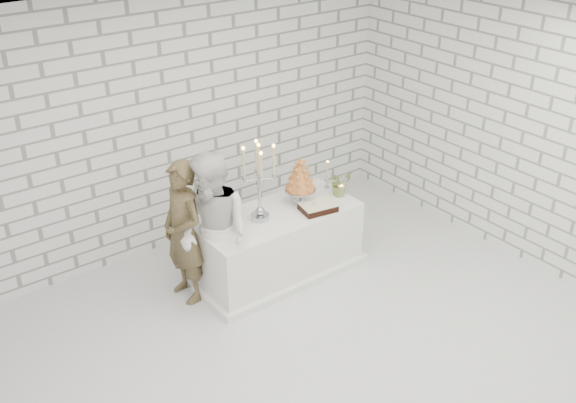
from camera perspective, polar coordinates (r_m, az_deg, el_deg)
The scene contains 14 objects.
ground at distance 6.45m, azimuth 1.44°, elevation -12.67°, with size 6.00×5.00×0.01m, color silver.
ceiling at distance 5.03m, azimuth 1.86°, elevation 14.14°, with size 6.00×5.00×0.01m, color white.
wall_back at distance 7.51m, azimuth -10.42°, elevation 6.50°, with size 6.00×0.01×3.00m, color white.
wall_front at distance 4.30m, azimuth 23.54°, elevation -13.95°, with size 6.00×0.01×3.00m, color white.
wall_right at distance 7.65m, azimuth 19.57°, elevation 5.72°, with size 0.01×5.00×3.00m, color white.
cake_table at distance 7.30m, azimuth -0.89°, elevation -3.59°, with size 1.80×0.80×0.75m, color white.
groom at distance 6.79m, azimuth -8.97°, elevation -2.65°, with size 0.57×0.37×1.55m, color #473922.
bride at distance 6.65m, azimuth -6.36°, elevation -2.66°, with size 0.81×0.63×1.66m, color silver.
candelabra at distance 6.80m, azimuth -2.49°, elevation 1.66°, with size 0.35×0.35×0.87m, color #A6A7B1, non-canonical shape.
croquembouche at distance 7.20m, azimuth 1.07°, elevation 1.81°, with size 0.35×0.35×0.54m, color #9D5424, non-canonical shape.
chocolate_cake at distance 7.15m, azimuth 2.59°, elevation -0.49°, with size 0.37×0.26×0.08m, color black.
pillar_candle at distance 7.47m, azimuth 4.58°, elevation 0.95°, with size 0.08×0.08×0.12m, color white.
extra_taper at distance 7.58m, azimuth 3.40°, elevation 2.27°, with size 0.06×0.06×0.32m, color tan.
flowers at distance 7.44m, azimuth 4.47°, elevation 1.57°, with size 0.26×0.23×0.29m, color olive.
Camera 1 is at (-3.07, -3.79, 4.22)m, focal length 41.37 mm.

